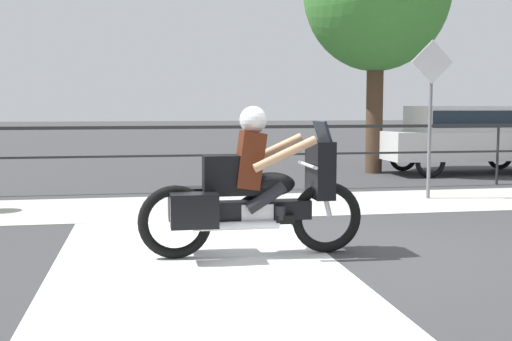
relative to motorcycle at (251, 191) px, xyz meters
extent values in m
plane|color=#38383A|center=(0.83, -0.01, -0.69)|extent=(120.00, 120.00, 0.00)
cube|color=#B7B2A8|center=(0.83, 3.39, -0.69)|extent=(44.00, 2.40, 0.01)
cube|color=silver|center=(-0.61, -0.21, -0.69)|extent=(2.85, 6.00, 0.01)
cube|color=#232326|center=(0.83, 5.22, 0.50)|extent=(36.00, 0.04, 0.06)
cube|color=#232326|center=(0.83, 5.22, -0.02)|extent=(36.00, 0.03, 0.04)
cylinder|color=#232326|center=(0.83, 5.22, -0.08)|extent=(0.05, 0.05, 1.22)
cylinder|color=#232326|center=(5.93, 5.22, -0.08)|extent=(0.05, 0.05, 1.22)
torus|color=black|center=(0.83, 0.00, -0.31)|extent=(0.77, 0.11, 0.77)
torus|color=black|center=(-0.80, 0.00, -0.31)|extent=(0.77, 0.11, 0.77)
cube|color=black|center=(0.01, 0.00, -0.21)|extent=(1.24, 0.22, 0.20)
cube|color=silver|center=(0.05, 0.00, -0.26)|extent=(0.34, 0.26, 0.26)
ellipsoid|color=black|center=(0.21, 0.00, 0.07)|extent=(0.52, 0.30, 0.26)
cube|color=black|center=(-0.15, 0.00, 0.01)|extent=(0.72, 0.28, 0.08)
cube|color=black|center=(0.75, 0.00, 0.22)|extent=(0.20, 0.54, 0.61)
cube|color=#1E232B|center=(0.77, 0.00, 0.62)|extent=(0.10, 0.46, 0.24)
cylinder|color=silver|center=(0.61, 0.00, 0.27)|extent=(0.04, 0.70, 0.04)
cylinder|color=silver|center=(-0.18, -0.16, -0.34)|extent=(0.90, 0.09, 0.09)
cube|color=black|center=(-0.62, -0.24, -0.15)|extent=(0.48, 0.28, 0.35)
cube|color=black|center=(-0.62, 0.24, -0.15)|extent=(0.48, 0.28, 0.35)
cylinder|color=silver|center=(0.80, 0.00, -0.04)|extent=(0.18, 0.06, 0.52)
cube|color=#4C1E0F|center=(-0.02, 0.00, 0.33)|extent=(0.32, 0.36, 0.62)
sphere|color=tan|center=(0.02, 0.00, 0.73)|extent=(0.23, 0.23, 0.23)
sphere|color=silver|center=(0.02, 0.00, 0.75)|extent=(0.29, 0.29, 0.29)
cylinder|color=black|center=(0.13, -0.15, -0.05)|extent=(0.44, 0.13, 0.34)
cylinder|color=black|center=(0.28, -0.15, -0.21)|extent=(0.11, 0.11, 0.14)
cube|color=black|center=(0.33, -0.15, -0.29)|extent=(0.20, 0.10, 0.09)
cylinder|color=black|center=(0.13, 0.15, -0.05)|extent=(0.44, 0.13, 0.34)
cylinder|color=black|center=(0.28, 0.15, -0.21)|extent=(0.11, 0.11, 0.14)
cube|color=black|center=(0.33, 0.15, -0.29)|extent=(0.20, 0.10, 0.09)
cylinder|color=tan|center=(0.30, -0.30, 0.41)|extent=(0.67, 0.09, 0.37)
cylinder|color=tan|center=(0.30, 0.30, 0.41)|extent=(0.67, 0.09, 0.37)
cube|color=black|center=(-0.32, 0.00, 0.21)|extent=(0.38, 0.29, 0.35)
cube|color=silver|center=(6.41, 7.31, -0.01)|extent=(4.15, 1.64, 0.65)
cube|color=silver|center=(6.16, 7.31, 0.60)|extent=(2.16, 1.44, 0.58)
cube|color=#19232D|center=(7.22, 7.31, 0.60)|extent=(0.04, 1.28, 0.46)
cube|color=#19232D|center=(6.16, 7.31, 0.60)|extent=(1.98, 1.47, 0.38)
torus|color=black|center=(7.69, 8.06, -0.34)|extent=(0.71, 0.11, 0.71)
torus|color=black|center=(5.12, 6.55, -0.34)|extent=(0.71, 0.11, 0.71)
torus|color=black|center=(5.12, 8.06, -0.34)|extent=(0.71, 0.11, 0.71)
cylinder|color=slate|center=(3.68, 3.58, 0.55)|extent=(0.06, 0.06, 2.47)
cube|color=white|center=(3.68, 3.56, 1.63)|extent=(0.74, 0.02, 0.74)
cylinder|color=#473323|center=(4.27, 7.80, 0.74)|extent=(0.39, 0.39, 2.86)
camera|label=1|loc=(-1.12, -6.61, 0.90)|focal=45.00mm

